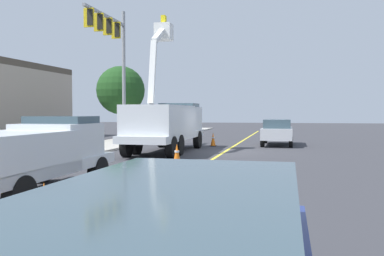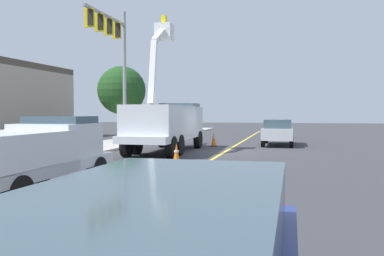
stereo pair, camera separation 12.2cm
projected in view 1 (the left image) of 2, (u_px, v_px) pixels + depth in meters
The scene contains 11 objects.
ground at pixel (224, 152), 22.46m from camera, with size 120.00×120.00×0.00m, color #38383D.
sidewalk_far_side at pixel (91, 148), 24.28m from camera, with size 60.00×3.60×0.12m, color #B2ADA3.
lane_centre_stripe at pixel (224, 152), 22.46m from camera, with size 50.00×0.16×0.01m, color yellow.
utility_bucket_truck at pixel (167, 122), 22.49m from camera, with size 8.29×2.84×7.50m.
service_pickup_truck at pixel (32, 153), 10.75m from camera, with size 5.68×2.36×2.06m.
passing_minivan at pixel (277, 130), 27.04m from camera, with size 4.87×2.10×1.69m.
traffic_cone_leading at pixel (44, 203), 8.09m from camera, with size 0.40×0.40×0.82m.
traffic_cone_mid_front at pixel (177, 154), 17.18m from camera, with size 0.40×0.40×0.87m.
traffic_cone_mid_rear at pixel (213, 139), 26.24m from camera, with size 0.40×0.40×0.87m.
traffic_signal_mast at pixel (113, 47), 24.76m from camera, with size 5.37×0.70×8.56m.
street_tree_right at pixel (121, 90), 30.85m from camera, with size 3.60×3.60×5.59m.
Camera 1 is at (-22.31, -2.60, 2.19)m, focal length 38.72 mm.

